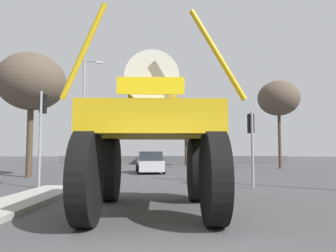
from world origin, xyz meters
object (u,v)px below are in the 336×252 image
(bare_tree_far_center, at_px, (186,122))
(bare_tree_left, at_px, (31,82))
(streetlight_far_left, at_px, (85,109))
(traffic_signal_far_right, at_px, (198,140))
(oversize_sprayer, at_px, (153,133))
(traffic_signal_near_left, at_px, (42,117))
(traffic_signal_far_left, at_px, (106,137))
(bare_tree_right, at_px, (279,99))
(sedan_ahead, at_px, (150,163))
(traffic_signal_near_right, at_px, (251,132))

(bare_tree_far_center, bearing_deg, bare_tree_left, -123.30)
(streetlight_far_left, xyz_separation_m, bare_tree_far_center, (8.81, 7.45, -0.52))
(traffic_signal_far_right, height_order, streetlight_far_left, streetlight_far_left)
(oversize_sprayer, xyz_separation_m, traffic_signal_far_right, (2.79, 20.48, 0.46))
(traffic_signal_near_left, xyz_separation_m, traffic_signal_far_left, (-0.21, 15.00, -0.23))
(bare_tree_left, relative_size, bare_tree_far_center, 1.18)
(traffic_signal_far_left, xyz_separation_m, bare_tree_right, (15.35, -0.32, 3.36))
(traffic_signal_far_right, distance_m, bare_tree_right, 8.03)
(sedan_ahead, xyz_separation_m, bare_tree_right, (11.03, 5.50, 5.46))
(sedan_ahead, xyz_separation_m, bare_tree_far_center, (3.03, 11.27, 3.84))
(bare_tree_far_center, bearing_deg, streetlight_far_left, -139.78)
(sedan_ahead, xyz_separation_m, traffic_signal_far_left, (-4.32, 5.82, 2.10))
(oversize_sprayer, bearing_deg, sedan_ahead, 1.84)
(traffic_signal_near_left, relative_size, bare_tree_right, 0.54)
(traffic_signal_near_right, distance_m, traffic_signal_far_left, 17.68)
(oversize_sprayer, xyz_separation_m, bare_tree_right, (9.93, 20.16, 4.12))
(traffic_signal_near_right, xyz_separation_m, bare_tree_right, (5.98, 14.67, 3.78))
(traffic_signal_near_left, xyz_separation_m, bare_tree_right, (15.14, 14.68, 3.13))
(sedan_ahead, xyz_separation_m, traffic_signal_near_right, (5.05, -9.17, 1.68))
(oversize_sprayer, height_order, traffic_signal_far_left, oversize_sprayer)
(streetlight_far_left, height_order, bare_tree_far_center, streetlight_far_left)
(traffic_signal_far_left, relative_size, bare_tree_far_center, 0.61)
(traffic_signal_near_right, distance_m, bare_tree_right, 16.29)
(sedan_ahead, distance_m, bare_tree_right, 13.48)
(traffic_signal_far_left, height_order, bare_tree_right, bare_tree_right)
(sedan_ahead, bearing_deg, traffic_signal_far_right, -41.99)
(traffic_signal_near_left, bearing_deg, sedan_ahead, 65.87)
(sedan_ahead, relative_size, bare_tree_left, 0.57)
(traffic_signal_far_right, xyz_separation_m, streetlight_far_left, (-9.67, -2.01, 2.55))
(sedan_ahead, height_order, traffic_signal_far_right, traffic_signal_far_right)
(oversize_sprayer, height_order, bare_tree_right, bare_tree_right)
(bare_tree_left, relative_size, bare_tree_right, 0.97)
(sedan_ahead, height_order, traffic_signal_near_left, traffic_signal_near_left)
(bare_tree_far_center, bearing_deg, traffic_signal_far_left, -143.45)
(oversize_sprayer, relative_size, streetlight_far_left, 0.61)
(traffic_signal_near_left, xyz_separation_m, traffic_signal_near_right, (9.16, 0.01, -0.65))
(bare_tree_right, bearing_deg, streetlight_far_left, -174.26)
(traffic_signal_far_left, relative_size, bare_tree_right, 0.50)
(oversize_sprayer, height_order, bare_tree_left, bare_tree_left)
(traffic_signal_near_right, height_order, traffic_signal_far_left, traffic_signal_far_left)
(traffic_signal_near_left, bearing_deg, traffic_signal_far_right, 61.94)
(sedan_ahead, distance_m, traffic_signal_far_left, 7.55)
(oversize_sprayer, distance_m, streetlight_far_left, 19.94)
(oversize_sprayer, bearing_deg, bare_tree_far_center, -6.70)
(oversize_sprayer, height_order, traffic_signal_near_left, oversize_sprayer)
(streetlight_far_left, relative_size, bare_tree_right, 1.20)
(oversize_sprayer, xyz_separation_m, bare_tree_far_center, (1.93, 25.93, 2.49))
(bare_tree_left, bearing_deg, traffic_signal_far_left, 74.91)
(oversize_sprayer, xyz_separation_m, traffic_signal_far_left, (-5.42, 20.48, 0.76))
(sedan_ahead, bearing_deg, bare_tree_left, 111.16)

